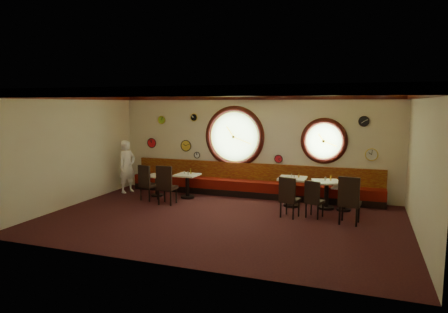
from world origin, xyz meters
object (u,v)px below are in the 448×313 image
Objects in this scene: condiment_d_pepper at (326,179)px; condiment_a_bottle at (161,172)px; condiment_a_pepper at (158,174)px; condiment_c_bottle at (299,175)px; condiment_e_pepper at (344,185)px; waiter at (127,166)px; condiment_c_pepper at (294,176)px; condiment_e_bottle at (347,183)px; chair_c at (289,195)px; condiment_b_bottle at (191,171)px; table_b at (187,183)px; condiment_e_salt at (343,185)px; chair_b at (166,182)px; condiment_b_salt at (184,172)px; condiment_d_bottle at (331,178)px; condiment_a_salt at (157,173)px; table_e at (344,195)px; chair_d at (313,197)px; table_c at (292,188)px; table_d at (326,191)px; chair_a at (147,180)px; table_a at (157,183)px; condiment_c_salt at (291,175)px; condiment_d_salt at (325,179)px; chair_e at (349,197)px; condiment_b_pepper at (188,173)px.

condiment_d_pepper reaches higher than condiment_a_bottle.
condiment_c_bottle reaches higher than condiment_a_pepper.
waiter is (-6.83, -0.02, 0.15)m from condiment_e_pepper.
condiment_c_pepper is at bearing -177.56° from condiment_e_pepper.
waiter reaches higher than condiment_c_pepper.
condiment_a_pepper is 0.59× the size of condiment_e_bottle.
condiment_b_bottle is at bearing 173.46° from chair_c.
table_b is 4.62m from condiment_e_salt.
chair_b is 4.51m from condiment_d_pepper.
condiment_e_bottle is (4.82, 0.15, -0.05)m from condiment_b_salt.
condiment_a_salt is at bearing -177.77° from condiment_d_bottle.
chair_c is (-1.31, -1.21, 0.19)m from table_e.
chair_d is (4.17, 0.06, -0.10)m from chair_b.
condiment_a_pepper is at bearing -176.95° from condiment_e_bottle.
condiment_e_salt is (0.47, -0.05, -0.13)m from condiment_d_pepper.
chair_c is (0.11, -1.18, 0.08)m from table_c.
condiment_c_bottle is (-0.77, 0.01, 0.41)m from table_d.
chair_c reaches higher than condiment_a_pepper.
condiment_e_pepper is at bearing -71.20° from waiter.
chair_d reaches higher than condiment_b_bottle.
table_d is 0.49m from condiment_e_salt.
condiment_d_pepper reaches higher than table_b.
condiment_d_pepper is 0.73× the size of condiment_e_bottle.
table_b is 1.23× the size of chair_d.
condiment_b_salt is at bearing 55.98° from chair_a.
table_e is 5.70m from condiment_a_salt.
condiment_c_salt is (4.22, 0.17, 0.46)m from table_a.
condiment_d_salt is 0.69× the size of condiment_d_bottle.
table_c is 8.92× the size of condiment_b_salt.
condiment_d_pepper is at bearing 0.31° from condiment_c_bottle.
condiment_a_salt is (-5.87, 1.22, 0.04)m from chair_e.
condiment_a_salt is at bearing 178.06° from condiment_b_pepper.
table_c is at bearing 15.00° from chair_b.
condiment_b_salt is 0.64× the size of condiment_c_bottle.
condiment_a_bottle reaches higher than table_e.
condiment_a_bottle reaches higher than table_a.
condiment_e_pepper is at bearing 0.91° from condiment_a_salt.
chair_d is (0.60, 0.20, -0.05)m from chair_c.
condiment_c_bottle reaches higher than table_b.
chair_d is at bearing -105.78° from condiment_d_bottle.
table_d is 4.14m from condiment_b_pepper.
condiment_b_salt is at bearing -177.94° from condiment_d_bottle.
chair_c reaches higher than table_d.
condiment_c_bottle is at bearing 101.89° from chair_c.
condiment_d_bottle is at bearing 2.59° from table_b.
condiment_e_salt is 0.03m from condiment_e_pepper.
condiment_a_salt is 1.08× the size of condiment_e_salt.
condiment_a_pepper is at bearing -169.98° from condiment_b_salt.
chair_d is 0.93m from chair_e.
condiment_a_bottle is at bearing -179.29° from condiment_c_pepper.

